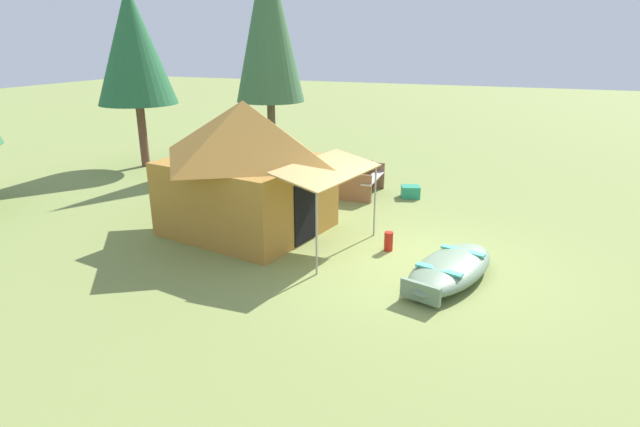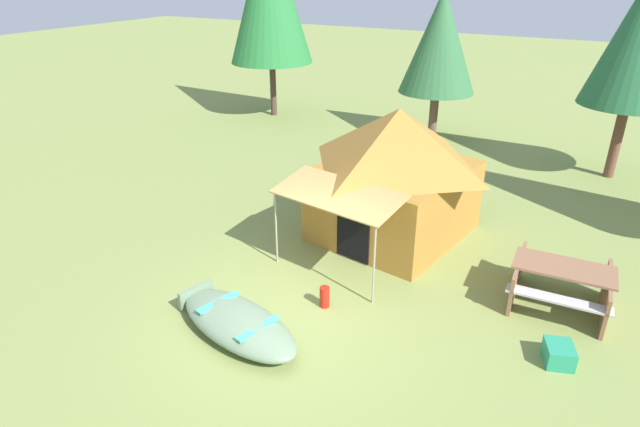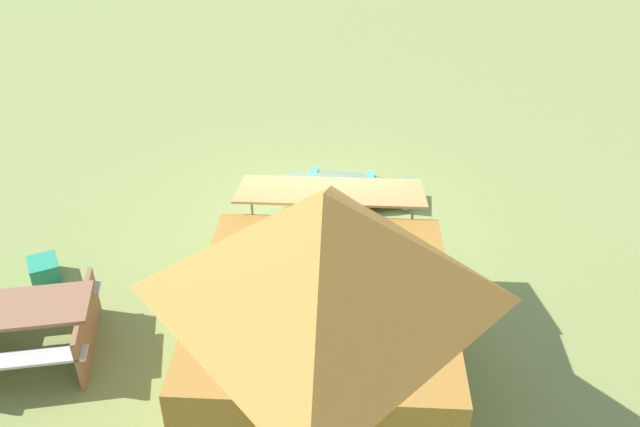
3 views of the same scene
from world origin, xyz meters
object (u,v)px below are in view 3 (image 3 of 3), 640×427
Objects in this scene: beached_rowboat at (341,189)px; canvas_cabin_tent at (323,302)px; cooler_box at (44,270)px; picnic_table at (26,325)px; fuel_can at (298,235)px.

canvas_cabin_tent is (0.87, 4.42, 1.23)m from beached_rowboat.
cooler_box is (3.70, -2.72, -1.28)m from canvas_cabin_tent.
fuel_can is (-3.51, -1.96, -0.29)m from picnic_table.
picnic_table is at bearing 97.15° from cooler_box.
canvas_cabin_tent is 3.35m from fuel_can.
cooler_box is at bearing -36.32° from canvas_cabin_tent.
cooler_box is 3.73m from fuel_can.
cooler_box is at bearing 20.40° from beached_rowboat.
fuel_can is at bearing -90.07° from canvas_cabin_tent.
canvas_cabin_tent is at bearing 143.68° from cooler_box.
picnic_table reaches higher than fuel_can.
canvas_cabin_tent reaches higher than fuel_can.
canvas_cabin_tent reaches higher than picnic_table.
picnic_table is at bearing 29.13° from fuel_can.
beached_rowboat is 1.61× the size of picnic_table.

